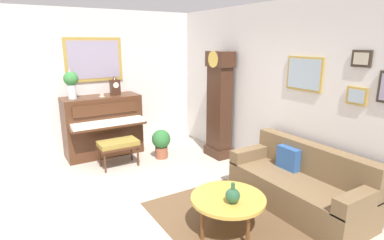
% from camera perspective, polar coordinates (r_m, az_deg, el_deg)
% --- Properties ---
extents(ground_plane, '(6.40, 6.00, 0.10)m').
position_cam_1_polar(ground_plane, '(4.53, -10.37, -15.78)').
color(ground_plane, '#B2A899').
extents(wall_left, '(0.13, 4.90, 2.80)m').
position_cam_1_polar(wall_left, '(6.49, -19.42, 6.46)').
color(wall_left, silver).
rests_on(wall_left, ground_plane).
extents(wall_back, '(5.30, 0.13, 2.80)m').
position_cam_1_polar(wall_back, '(5.31, 13.85, 5.22)').
color(wall_back, silver).
rests_on(wall_back, ground_plane).
extents(area_rug, '(2.10, 1.50, 0.01)m').
position_cam_1_polar(area_rug, '(4.10, 6.85, -18.30)').
color(area_rug, brown).
rests_on(area_rug, ground_plane).
extents(piano, '(0.87, 1.44, 1.17)m').
position_cam_1_polar(piano, '(6.34, -15.97, -0.96)').
color(piano, '#4C2B19').
rests_on(piano, ground_plane).
extents(piano_bench, '(0.42, 0.70, 0.48)m').
position_cam_1_polar(piano_bench, '(5.72, -13.34, -4.43)').
color(piano_bench, '#4C2B19').
rests_on(piano_bench, ground_plane).
extents(grandfather_clock, '(0.52, 0.34, 2.03)m').
position_cam_1_polar(grandfather_clock, '(5.95, 4.97, 2.23)').
color(grandfather_clock, '#3D2316').
rests_on(grandfather_clock, ground_plane).
extents(couch, '(1.90, 0.80, 0.84)m').
position_cam_1_polar(couch, '(4.55, 19.05, -11.11)').
color(couch, brown).
rests_on(couch, ground_plane).
extents(coffee_table, '(0.88, 0.88, 0.43)m').
position_cam_1_polar(coffee_table, '(3.79, 6.62, -14.22)').
color(coffee_table, gold).
rests_on(coffee_table, ground_plane).
extents(mantel_clock, '(0.13, 0.18, 0.38)m').
position_cam_1_polar(mantel_clock, '(6.28, -13.90, 6.01)').
color(mantel_clock, '#3D2316').
rests_on(mantel_clock, piano).
extents(flower_vase, '(0.26, 0.26, 0.58)m').
position_cam_1_polar(flower_vase, '(6.06, -21.24, 6.55)').
color(flower_vase, silver).
rests_on(flower_vase, piano).
extents(teacup, '(0.12, 0.12, 0.06)m').
position_cam_1_polar(teacup, '(6.15, -16.15, 4.31)').
color(teacup, beige).
rests_on(teacup, piano).
extents(green_jug, '(0.17, 0.17, 0.24)m').
position_cam_1_polar(green_jug, '(3.62, 7.45, -13.55)').
color(green_jug, '#234C33').
rests_on(green_jug, coffee_table).
extents(potted_plant, '(0.36, 0.36, 0.56)m').
position_cam_1_polar(potted_plant, '(6.02, -5.65, -4.01)').
color(potted_plant, '#935138').
rests_on(potted_plant, ground_plane).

